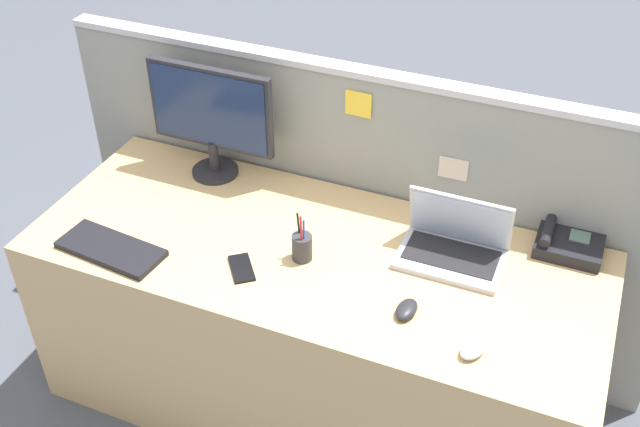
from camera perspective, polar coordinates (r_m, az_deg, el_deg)
ground_plane at (r=3.10m, az=-0.37°, el=-13.51°), size 10.00×10.00×0.00m
desk at (r=2.82m, az=-0.40°, el=-8.64°), size 1.95×0.78×0.75m
cubicle_divider at (r=2.96m, az=2.84°, el=0.13°), size 2.36×0.07×1.22m
desktop_monitor at (r=2.84m, az=-8.17°, el=7.36°), size 0.49×0.18×0.44m
laptop at (r=2.55m, az=10.02°, el=-2.14°), size 0.34×0.23×0.22m
desk_phone at (r=2.68m, az=18.02°, el=-2.12°), size 0.22×0.19×0.08m
keyboard_main at (r=2.65m, az=-15.38°, el=-2.57°), size 0.38×0.19×0.02m
computer_mouse_right_hand at (r=2.34m, az=6.49°, el=-7.15°), size 0.07×0.11×0.03m
computer_mouse_left_hand at (r=2.26m, az=11.39°, el=-9.91°), size 0.09×0.11×0.03m
pen_cup at (r=2.50m, az=-1.36°, el=-2.50°), size 0.07×0.07×0.18m
cell_phone_black_slab at (r=2.50m, az=-5.89°, el=-4.10°), size 0.14×0.15×0.01m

